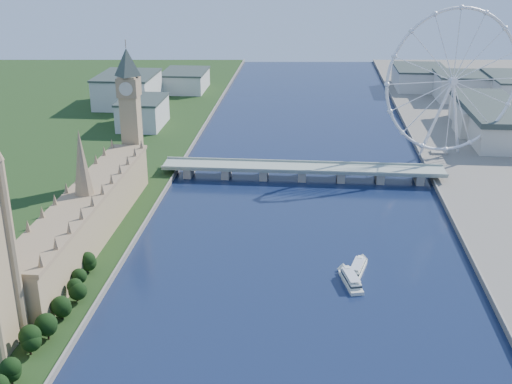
# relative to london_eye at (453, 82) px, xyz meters

# --- Properties ---
(tree_row) EXTENTS (9.07, 169.07, 22.27)m
(tree_row) POSITION_rel_london_eye_xyz_m (-232.98, -305.08, -57.92)
(tree_row) COLOR black
(tree_row) RESTS_ON ground
(parliament_range) EXTENTS (24.00, 200.00, 70.00)m
(parliament_range) POSITION_rel_london_eye_xyz_m (-247.98, -185.08, -49.04)
(parliament_range) COLOR tan
(parliament_range) RESTS_ON ground
(big_ben) EXTENTS (20.02, 20.02, 110.00)m
(big_ben) POSITION_rel_london_eye_xyz_m (-247.98, -77.08, -0.95)
(big_ben) COLOR tan
(big_ben) RESTS_ON ground
(westminster_bridge) EXTENTS (220.00, 22.00, 9.50)m
(westminster_bridge) POSITION_rel_london_eye_xyz_m (-119.98, -55.08, -60.89)
(westminster_bridge) COLOR gray
(westminster_bridge) RESTS_ON ground
(london_eye) EXTENTS (113.60, 39.12, 124.30)m
(london_eye) POSITION_rel_london_eye_xyz_m (0.00, 0.00, 0.00)
(london_eye) COLOR silver
(london_eye) RESTS_ON ground
(county_hall) EXTENTS (54.00, 144.00, 35.00)m
(county_hall) POSITION_rel_london_eye_xyz_m (55.02, 74.92, -67.52)
(county_hall) COLOR beige
(county_hall) RESTS_ON ground
(city_skyline) EXTENTS (505.00, 280.00, 32.00)m
(city_skyline) POSITION_rel_london_eye_xyz_m (-80.75, 205.00, -50.56)
(city_skyline) COLOR beige
(city_skyline) RESTS_ON ground
(tour_boat_near) EXTENTS (14.17, 28.84, 6.16)m
(tour_boat_near) POSITION_rel_london_eye_xyz_m (-86.17, -207.26, -67.52)
(tour_boat_near) COLOR white
(tour_boat_near) RESTS_ON ground
(tour_boat_far) EXTENTS (14.01, 29.94, 6.40)m
(tour_boat_far) POSITION_rel_london_eye_xyz_m (-90.46, -221.15, -67.52)
(tour_boat_far) COLOR silver
(tour_boat_far) RESTS_ON ground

